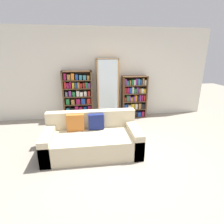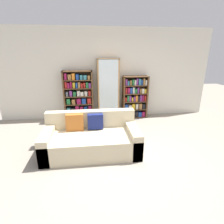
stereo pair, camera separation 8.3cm
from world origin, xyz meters
name	(u,v)px [view 2 (the right image)]	position (x,y,z in m)	size (l,w,h in m)	color
ground_plane	(119,159)	(0.00, 0.00, 0.00)	(16.00, 16.00, 0.00)	gray
wall_back	(107,74)	(0.00, 2.53, 1.35)	(6.51, 0.06, 2.70)	silver
couch	(91,139)	(-0.52, 0.40, 0.27)	(1.92, 0.98, 0.78)	beige
bookshelf_left	(79,96)	(-0.87, 2.33, 0.73)	(0.86, 0.32, 1.49)	brown
display_cabinet	(108,90)	(0.02, 2.31, 0.91)	(0.63, 0.36, 1.83)	#AD7F4C
bookshelf_right	(135,98)	(0.87, 2.33, 0.63)	(0.77, 0.32, 1.31)	brown
wine_bottle	(131,126)	(0.53, 1.28, 0.14)	(0.08, 0.08, 0.35)	black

